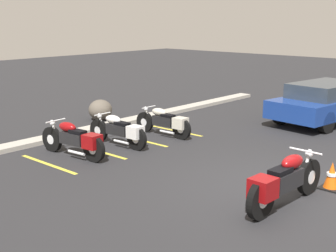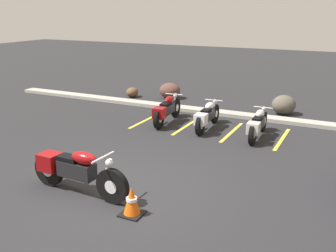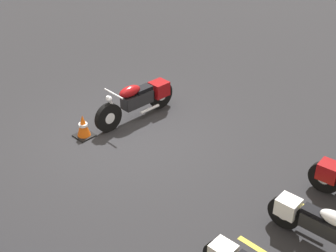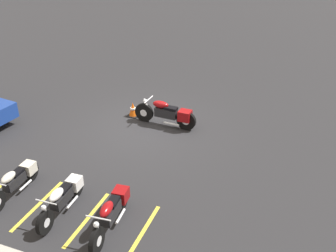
% 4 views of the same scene
% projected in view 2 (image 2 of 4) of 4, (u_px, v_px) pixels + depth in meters
% --- Properties ---
extents(ground, '(60.00, 60.00, 0.00)m').
position_uv_depth(ground, '(120.00, 190.00, 7.98)').
color(ground, '#262628').
extents(motorcycle_maroon_featured, '(2.31, 0.65, 0.91)m').
position_uv_depth(motorcycle_maroon_featured, '(74.00, 170.00, 7.75)').
color(motorcycle_maroon_featured, black).
rests_on(motorcycle_maroon_featured, ground).
extents(parked_bike_0, '(0.59, 2.11, 0.83)m').
position_uv_depth(parked_bike_0, '(166.00, 110.00, 12.47)').
color(parked_bike_0, black).
rests_on(parked_bike_0, ground).
extents(parked_bike_1, '(0.57, 2.01, 0.79)m').
position_uv_depth(parked_bike_1, '(207.00, 116.00, 11.83)').
color(parked_bike_1, black).
rests_on(parked_bike_1, ground).
extents(parked_bike_2, '(0.55, 1.97, 0.77)m').
position_uv_depth(parked_bike_2, '(258.00, 124.00, 11.02)').
color(parked_bike_2, black).
rests_on(parked_bike_2, ground).
extents(concrete_curb, '(18.00, 0.50, 0.12)m').
position_uv_depth(concrete_curb, '(223.00, 113.00, 13.57)').
color(concrete_curb, '#A8A399').
rests_on(concrete_curb, ground).
extents(landscape_rock_0, '(0.58, 0.64, 0.40)m').
position_uv_depth(landscape_rock_0, '(132.00, 92.00, 16.24)').
color(landscape_rock_0, brown).
rests_on(landscape_rock_0, ground).
extents(landscape_rock_1, '(0.95, 0.84, 0.63)m').
position_uv_depth(landscape_rock_1, '(170.00, 91.00, 15.99)').
color(landscape_rock_1, brown).
rests_on(landscape_rock_1, ground).
extents(landscape_rock_2, '(1.09, 1.07, 0.67)m').
position_uv_depth(landscape_rock_2, '(284.00, 105.00, 13.57)').
color(landscape_rock_2, '#5A5247').
rests_on(landscape_rock_2, ground).
extents(traffic_cone, '(0.40, 0.40, 0.55)m').
position_uv_depth(traffic_cone, '(132.00, 202.00, 6.96)').
color(traffic_cone, black).
rests_on(traffic_cone, ground).
extents(stall_line_0, '(0.10, 2.10, 0.00)m').
position_uv_depth(stall_line_0, '(146.00, 120.00, 12.93)').
color(stall_line_0, gold).
rests_on(stall_line_0, ground).
extents(stall_line_1, '(0.10, 2.10, 0.00)m').
position_uv_depth(stall_line_1, '(187.00, 126.00, 12.31)').
color(stall_line_1, gold).
rests_on(stall_line_1, ground).
extents(stall_line_2, '(0.10, 2.10, 0.00)m').
position_uv_depth(stall_line_2, '(232.00, 132.00, 11.69)').
color(stall_line_2, gold).
rests_on(stall_line_2, ground).
extents(stall_line_3, '(0.10, 2.10, 0.00)m').
position_uv_depth(stall_line_3, '(282.00, 139.00, 11.07)').
color(stall_line_3, gold).
rests_on(stall_line_3, ground).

